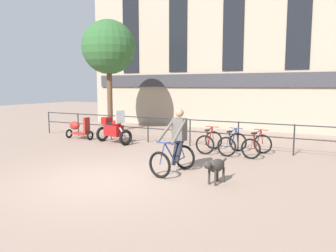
{
  "coord_description": "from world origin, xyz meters",
  "views": [
    {
      "loc": [
        4.95,
        -6.21,
        2.31
      ],
      "look_at": [
        0.26,
        2.86,
        1.05
      ],
      "focal_mm": 35.0,
      "sensor_mm": 36.0,
      "label": 1
    }
  ],
  "objects_px": {
    "parked_bicycle_mid_left": "(232,143)",
    "parked_bicycle_near_lamp": "(209,142)",
    "parked_scooter": "(79,129)",
    "parked_motorcycle": "(113,129)",
    "cyclist_with_bike": "(176,144)",
    "parked_bicycle_mid_right": "(257,145)",
    "dog": "(215,166)"
  },
  "relations": [
    {
      "from": "parked_bicycle_mid_left",
      "to": "parked_bicycle_mid_right",
      "type": "bearing_deg",
      "value": -175.55
    },
    {
      "from": "parked_motorcycle",
      "to": "cyclist_with_bike",
      "type": "bearing_deg",
      "value": -110.42
    },
    {
      "from": "dog",
      "to": "parked_motorcycle",
      "type": "height_order",
      "value": "parked_motorcycle"
    },
    {
      "from": "parked_bicycle_mid_left",
      "to": "parked_motorcycle",
      "type": "bearing_deg",
      "value": 6.67
    },
    {
      "from": "parked_bicycle_near_lamp",
      "to": "parked_motorcycle",
      "type": "bearing_deg",
      "value": -1.11
    },
    {
      "from": "parked_motorcycle",
      "to": "parked_bicycle_mid_right",
      "type": "height_order",
      "value": "parked_motorcycle"
    },
    {
      "from": "parked_motorcycle",
      "to": "parked_bicycle_mid_right",
      "type": "bearing_deg",
      "value": -74.18
    },
    {
      "from": "parked_bicycle_mid_left",
      "to": "parked_bicycle_near_lamp",
      "type": "bearing_deg",
      "value": 4.44
    },
    {
      "from": "parked_bicycle_near_lamp",
      "to": "parked_bicycle_mid_right",
      "type": "distance_m",
      "value": 1.65
    },
    {
      "from": "parked_bicycle_near_lamp",
      "to": "parked_bicycle_mid_left",
      "type": "distance_m",
      "value": 0.83
    },
    {
      "from": "parked_bicycle_mid_right",
      "to": "parked_bicycle_near_lamp",
      "type": "bearing_deg",
      "value": 8.88
    },
    {
      "from": "dog",
      "to": "parked_scooter",
      "type": "relative_size",
      "value": 0.75
    },
    {
      "from": "parked_motorcycle",
      "to": "parked_bicycle_mid_left",
      "type": "bearing_deg",
      "value": -73.86
    },
    {
      "from": "cyclist_with_bike",
      "to": "parked_bicycle_mid_left",
      "type": "xyz_separation_m",
      "value": [
        0.66,
        3.05,
        -0.41
      ]
    },
    {
      "from": "parked_motorcycle",
      "to": "parked_bicycle_near_lamp",
      "type": "bearing_deg",
      "value": -73.4
    },
    {
      "from": "parked_motorcycle",
      "to": "parked_bicycle_near_lamp",
      "type": "distance_m",
      "value": 4.03
    },
    {
      "from": "cyclist_with_bike",
      "to": "parked_scooter",
      "type": "distance_m",
      "value": 6.9
    },
    {
      "from": "dog",
      "to": "parked_bicycle_mid_left",
      "type": "relative_size",
      "value": 0.83
    },
    {
      "from": "dog",
      "to": "parked_bicycle_mid_left",
      "type": "height_order",
      "value": "parked_bicycle_mid_left"
    },
    {
      "from": "parked_motorcycle",
      "to": "parked_bicycle_near_lamp",
      "type": "height_order",
      "value": "parked_motorcycle"
    },
    {
      "from": "cyclist_with_bike",
      "to": "parked_bicycle_mid_left",
      "type": "distance_m",
      "value": 3.15
    },
    {
      "from": "parked_motorcycle",
      "to": "parked_bicycle_mid_right",
      "type": "distance_m",
      "value": 5.68
    },
    {
      "from": "cyclist_with_bike",
      "to": "parked_scooter",
      "type": "xyz_separation_m",
      "value": [
        -6.19,
        3.03,
        -0.3
      ]
    },
    {
      "from": "dog",
      "to": "parked_bicycle_mid_right",
      "type": "bearing_deg",
      "value": 99.56
    },
    {
      "from": "cyclist_with_bike",
      "to": "parked_bicycle_near_lamp",
      "type": "bearing_deg",
      "value": 102.92
    },
    {
      "from": "parked_bicycle_mid_left",
      "to": "dog",
      "type": "bearing_deg",
      "value": 104.51
    },
    {
      "from": "parked_bicycle_near_lamp",
      "to": "parked_bicycle_mid_right",
      "type": "height_order",
      "value": "same"
    },
    {
      "from": "parked_motorcycle",
      "to": "parked_bicycle_mid_left",
      "type": "distance_m",
      "value": 4.86
    },
    {
      "from": "parked_bicycle_mid_right",
      "to": "parked_scooter",
      "type": "bearing_deg",
      "value": 9.01
    },
    {
      "from": "parked_scooter",
      "to": "parked_bicycle_mid_left",
      "type": "bearing_deg",
      "value": -89.73
    },
    {
      "from": "cyclist_with_bike",
      "to": "parked_bicycle_mid_right",
      "type": "relative_size",
      "value": 1.42
    },
    {
      "from": "parked_bicycle_mid_right",
      "to": "parked_scooter",
      "type": "height_order",
      "value": "parked_scooter"
    }
  ]
}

